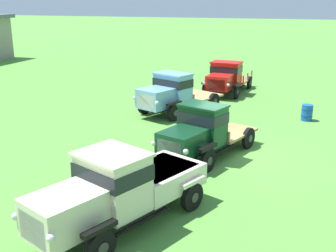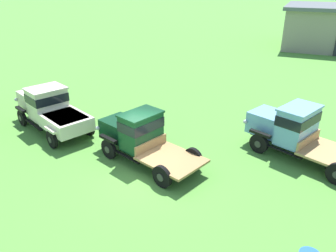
{
  "view_description": "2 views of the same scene",
  "coord_description": "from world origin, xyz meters",
  "px_view_note": "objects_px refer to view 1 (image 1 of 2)",
  "views": [
    {
      "loc": [
        -15.92,
        -2.59,
        6.07
      ],
      "look_at": [
        -0.09,
        2.55,
        1.0
      ],
      "focal_mm": 45.0,
      "sensor_mm": 36.0,
      "label": 1
    },
    {
      "loc": [
        5.31,
        -10.1,
        7.29
      ],
      "look_at": [
        -0.09,
        2.55,
        1.0
      ],
      "focal_mm": 35.0,
      "sensor_mm": 36.0,
      "label": 2
    }
  ],
  "objects_px": {
    "vintage_truck_midrow_center": "(200,132)",
    "vintage_truck_far_side": "(171,93)",
    "vintage_truck_second_in_line": "(118,188)",
    "oil_drum_near_fence": "(307,113)",
    "vintage_truck_back_of_row": "(225,77)"
  },
  "relations": [
    {
      "from": "vintage_truck_second_in_line",
      "to": "oil_drum_near_fence",
      "type": "bearing_deg",
      "value": -21.07
    },
    {
      "from": "vintage_truck_midrow_center",
      "to": "vintage_truck_back_of_row",
      "type": "height_order",
      "value": "vintage_truck_midrow_center"
    },
    {
      "from": "vintage_truck_far_side",
      "to": "oil_drum_near_fence",
      "type": "height_order",
      "value": "vintage_truck_far_side"
    },
    {
      "from": "vintage_truck_midrow_center",
      "to": "vintage_truck_far_side",
      "type": "distance_m",
      "value": 6.82
    },
    {
      "from": "vintage_truck_far_side",
      "to": "vintage_truck_back_of_row",
      "type": "distance_m",
      "value": 6.08
    },
    {
      "from": "vintage_truck_midrow_center",
      "to": "vintage_truck_far_side",
      "type": "bearing_deg",
      "value": 27.07
    },
    {
      "from": "oil_drum_near_fence",
      "to": "vintage_truck_second_in_line",
      "type": "bearing_deg",
      "value": 158.93
    },
    {
      "from": "vintage_truck_second_in_line",
      "to": "oil_drum_near_fence",
      "type": "xyz_separation_m",
      "value": [
        12.63,
        -4.87,
        -0.71
      ]
    },
    {
      "from": "vintage_truck_far_side",
      "to": "vintage_truck_midrow_center",
      "type": "bearing_deg",
      "value": -152.93
    },
    {
      "from": "vintage_truck_second_in_line",
      "to": "oil_drum_near_fence",
      "type": "relative_size",
      "value": 6.9
    },
    {
      "from": "vintage_truck_midrow_center",
      "to": "oil_drum_near_fence",
      "type": "xyz_separation_m",
      "value": [
        7.02,
        -3.96,
        -0.7
      ]
    },
    {
      "from": "vintage_truck_back_of_row",
      "to": "oil_drum_near_fence",
      "type": "height_order",
      "value": "vintage_truck_back_of_row"
    },
    {
      "from": "vintage_truck_second_in_line",
      "to": "vintage_truck_far_side",
      "type": "xyz_separation_m",
      "value": [
        11.68,
        2.2,
        0.04
      ]
    },
    {
      "from": "vintage_truck_second_in_line",
      "to": "vintage_truck_far_side",
      "type": "relative_size",
      "value": 0.99
    },
    {
      "from": "vintage_truck_second_in_line",
      "to": "vintage_truck_far_side",
      "type": "distance_m",
      "value": 11.89
    }
  ]
}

